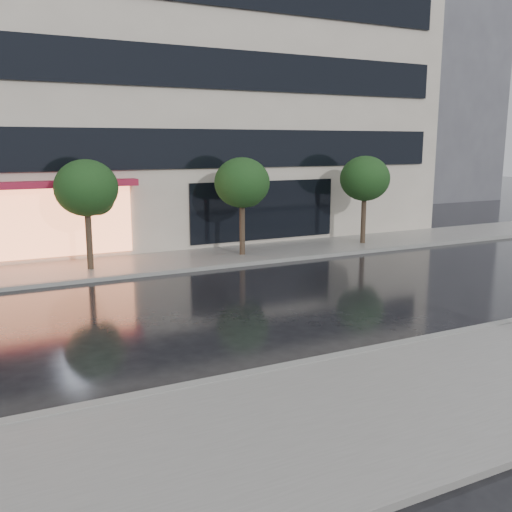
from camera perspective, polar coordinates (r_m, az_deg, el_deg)
ground at (r=13.17m, az=5.63°, el=-8.94°), size 120.00×120.00×0.00m
sidewalk_near at (r=10.76m, az=15.20°, el=-13.72°), size 60.00×4.50×0.12m
sidewalk_far at (r=22.16m, az=-8.68°, el=-0.54°), size 60.00×3.50×0.12m
curb_near at (r=12.37m, az=8.15°, el=-10.02°), size 60.00×0.25×0.14m
curb_far at (r=20.54m, az=-7.15°, el=-1.40°), size 60.00×0.25×0.14m
office_building at (r=29.49m, az=-14.22°, el=19.62°), size 30.00×12.76×18.00m
bg_building_right at (r=50.55m, az=14.06°, el=14.84°), size 12.00×12.00×16.00m
tree_mid_west at (r=20.83m, az=-16.46°, el=6.35°), size 2.20×2.20×3.99m
tree_mid_east at (r=22.69m, az=-1.30°, el=7.16°), size 2.20×2.20×3.99m
tree_far_east at (r=25.84m, az=10.90°, el=7.46°), size 2.20×2.20×3.99m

